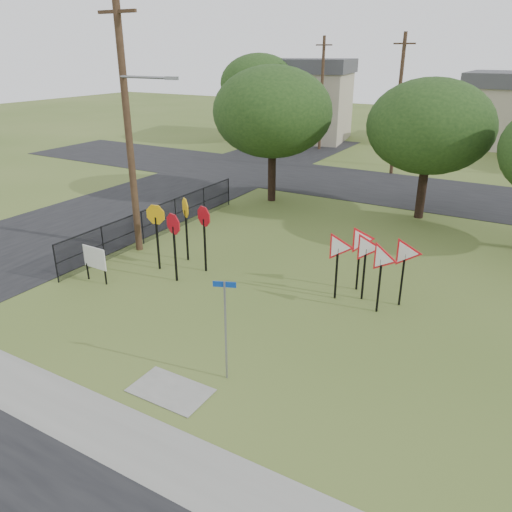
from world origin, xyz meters
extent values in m
plane|color=#445A21|center=(0.00, 0.00, 0.00)|extent=(140.00, 140.00, 0.00)
cube|color=gray|center=(0.00, -4.20, 0.01)|extent=(30.00, 1.60, 0.02)
cube|color=#445A21|center=(0.00, -5.40, 0.01)|extent=(30.00, 0.80, 0.02)
cube|color=black|center=(-12.00, 10.00, 0.01)|extent=(8.00, 50.00, 0.02)
cube|color=black|center=(0.00, 20.00, 0.01)|extent=(60.00, 8.00, 0.02)
cube|color=gray|center=(0.00, -2.40, 0.01)|extent=(2.00, 1.20, 0.02)
cylinder|color=gray|center=(0.93, -1.23, 1.39)|extent=(0.06, 0.06, 2.78)
cube|color=#0D3998|center=(0.93, -1.23, 2.70)|extent=(0.54, 0.24, 0.15)
cube|color=black|center=(-3.51, 4.08, 1.05)|extent=(0.06, 0.06, 2.11)
cube|color=black|center=(-3.93, 2.81, 1.05)|extent=(0.06, 0.06, 2.11)
cube|color=black|center=(-5.20, 3.34, 1.05)|extent=(0.06, 0.06, 2.11)
cube|color=black|center=(-4.78, 4.61, 1.05)|extent=(0.06, 0.06, 2.11)
cube|color=black|center=(1.67, 4.43, 0.92)|extent=(0.06, 0.06, 1.85)
cube|color=black|center=(2.49, 4.84, 0.92)|extent=(0.06, 0.06, 1.85)
cube|color=black|center=(3.21, 4.22, 0.92)|extent=(0.06, 0.06, 1.85)
cube|color=black|center=(2.08, 5.46, 0.92)|extent=(0.06, 0.06, 1.85)
cube|color=black|center=(3.72, 5.05, 0.92)|extent=(0.06, 0.06, 1.85)
cube|color=black|center=(-6.87, 1.27, 0.32)|extent=(0.05, 0.05, 0.64)
cube|color=black|center=(-5.96, 1.27, 0.32)|extent=(0.05, 0.05, 0.64)
cube|color=silver|center=(-6.41, 1.27, 0.96)|extent=(1.09, 0.07, 0.82)
cylinder|color=#493322|center=(-7.30, 4.50, 5.00)|extent=(0.28, 0.28, 10.00)
cube|color=#493322|center=(-7.30, 4.50, 9.20)|extent=(1.80, 0.12, 0.12)
cylinder|color=gray|center=(-6.10, 4.40, 7.00)|extent=(2.40, 0.10, 0.10)
cube|color=gray|center=(-4.90, 4.40, 7.00)|extent=(0.50, 0.18, 0.12)
cylinder|color=#493322|center=(-2.00, 24.00, 4.50)|extent=(0.24, 0.24, 9.00)
cube|color=#493322|center=(-2.00, 24.00, 8.30)|extent=(1.40, 0.10, 0.10)
cylinder|color=#493322|center=(-10.00, 30.00, 4.50)|extent=(0.24, 0.24, 9.00)
cube|color=#493322|center=(-10.00, 30.00, 8.30)|extent=(1.40, 0.10, 0.10)
cylinder|color=black|center=(-7.60, 0.50, 0.75)|extent=(0.05, 0.05, 1.50)
cylinder|color=black|center=(-7.60, 2.80, 0.75)|extent=(0.05, 0.05, 1.50)
cylinder|color=black|center=(-7.60, 5.10, 0.75)|extent=(0.05, 0.05, 1.50)
cylinder|color=black|center=(-7.60, 7.40, 0.75)|extent=(0.05, 0.05, 1.50)
cylinder|color=black|center=(-7.60, 9.70, 0.75)|extent=(0.05, 0.05, 1.50)
cylinder|color=black|center=(-7.60, 12.00, 0.75)|extent=(0.05, 0.05, 1.50)
cube|color=black|center=(-7.60, 6.25, 1.46)|extent=(0.03, 11.50, 0.03)
cube|color=black|center=(-7.60, 6.25, 0.75)|extent=(0.03, 11.50, 0.03)
cube|color=black|center=(-7.60, 6.25, 0.75)|extent=(0.01, 11.50, 1.50)
cube|color=#B5AA92|center=(-14.00, 34.00, 3.00)|extent=(10.08, 8.46, 6.00)
cube|color=#444449|center=(-14.00, 34.00, 6.60)|extent=(10.58, 8.88, 1.20)
cylinder|color=black|center=(-6.00, 14.00, 1.31)|extent=(0.44, 0.44, 2.62)
ellipsoid|color=#1B3314|center=(-6.00, 14.00, 4.87)|extent=(6.40, 6.40, 4.80)
cylinder|color=black|center=(2.00, 15.00, 1.22)|extent=(0.44, 0.44, 2.45)
ellipsoid|color=#1B3314|center=(2.00, 15.00, 4.55)|extent=(6.00, 6.00, 4.50)
cylinder|color=black|center=(-16.00, 30.00, 1.40)|extent=(0.44, 0.44, 2.80)
ellipsoid|color=#1B3314|center=(-16.00, 30.00, 5.18)|extent=(6.80, 6.80, 5.10)
camera|label=1|loc=(7.01, -10.20, 7.91)|focal=35.00mm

